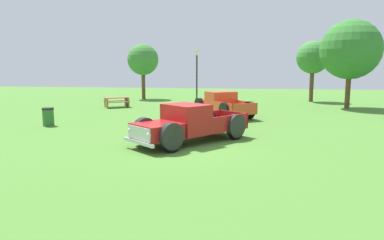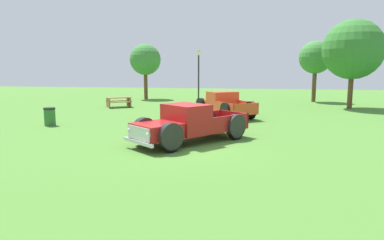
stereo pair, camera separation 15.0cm
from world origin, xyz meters
TOP-DOWN VIEW (x-y plane):
  - ground_plane at (0.00, 0.00)m, footprint 80.00×80.00m
  - pickup_truck_foreground at (-0.14, 0.54)m, footprint 4.60×5.08m
  - pickup_truck_behind_left at (0.55, 8.98)m, footprint 4.27×5.14m
  - lamp_post_near at (-1.57, 13.00)m, footprint 0.36×0.36m
  - picnic_table at (-7.77, 12.48)m, footprint 2.31×2.22m
  - trash_can at (-7.95, 3.54)m, footprint 0.59×0.59m
  - oak_tree_east at (9.64, 14.69)m, footprint 4.38×4.38m
  - oak_tree_west at (7.89, 19.81)m, footprint 2.91×2.91m
  - oak_tree_center at (-7.96, 20.02)m, footprint 3.01×3.01m

SIDE VIEW (x-z plane):
  - ground_plane at x=0.00m, z-range 0.00..0.00m
  - trash_can at x=-7.95m, z-range 0.00..0.95m
  - picnic_table at x=-7.77m, z-range 0.10..0.88m
  - pickup_truck_behind_left at x=0.55m, z-range -0.04..1.50m
  - pickup_truck_foreground at x=-0.14m, z-range -0.04..1.52m
  - lamp_post_near at x=-1.57m, z-range 0.10..4.49m
  - oak_tree_center at x=-7.96m, z-range 1.15..6.52m
  - oak_tree_west at x=7.89m, z-range 1.22..6.65m
  - oak_tree_east at x=9.64m, z-range 1.07..7.62m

